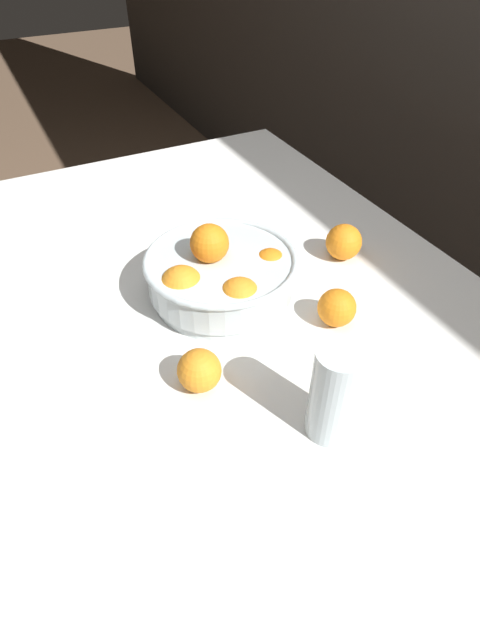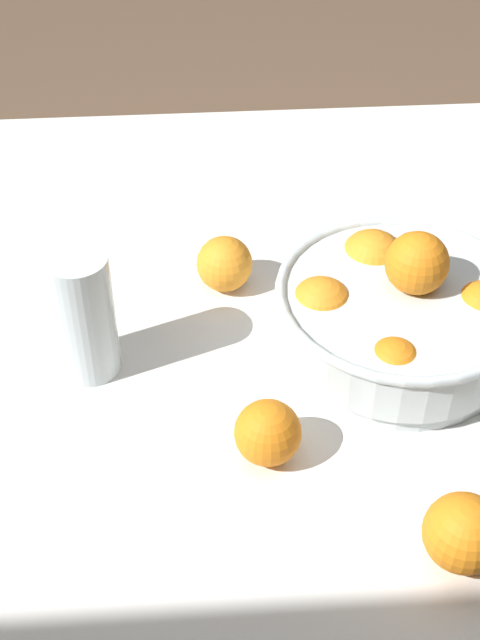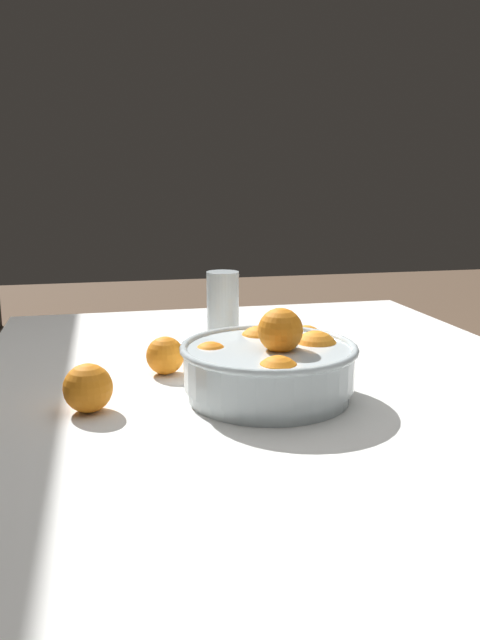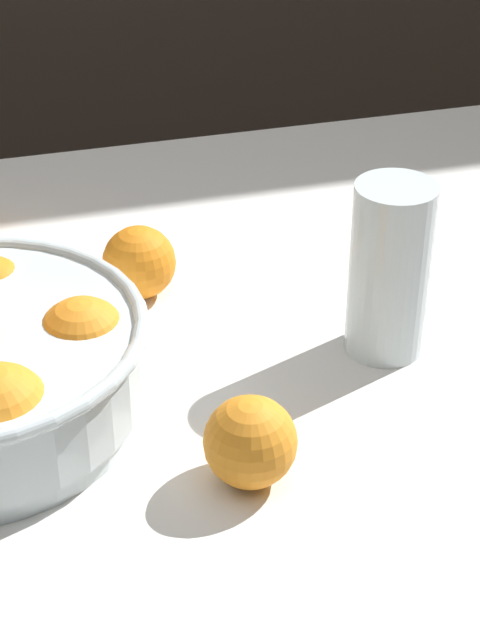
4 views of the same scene
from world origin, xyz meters
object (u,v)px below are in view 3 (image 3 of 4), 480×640
at_px(orange_loose_front, 88,388).
at_px(orange_loose_aside, 306,343).
at_px(fruit_bowl, 269,366).
at_px(orange_loose_near_bowl, 165,355).
at_px(juice_glass, 223,312).

relative_size(orange_loose_front, orange_loose_aside, 1.07).
distance_m(fruit_bowl, orange_loose_aside, 0.23).
relative_size(orange_loose_near_bowl, orange_loose_aside, 0.99).
bearing_deg(juice_glass, orange_loose_aside, -140.12).
bearing_deg(orange_loose_front, orange_loose_near_bowl, -38.91).
relative_size(juice_glass, orange_loose_near_bowl, 2.27).
height_order(juice_glass, orange_loose_near_bowl, juice_glass).
bearing_deg(fruit_bowl, orange_loose_near_bowl, 43.17).
xyz_separation_m(orange_loose_front, orange_loose_aside, (0.19, -0.41, -0.00)).
distance_m(orange_loose_near_bowl, orange_loose_aside, 0.28).
height_order(fruit_bowl, juice_glass, juice_glass).
distance_m(orange_loose_front, orange_loose_aside, 0.45).
distance_m(juice_glass, orange_loose_front, 0.45).
height_order(juice_glass, orange_loose_aside, juice_glass).
distance_m(juice_glass, orange_loose_near_bowl, 0.24).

